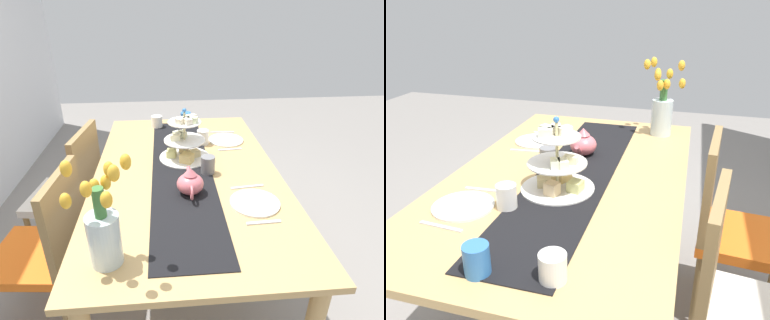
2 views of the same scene
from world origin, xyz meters
TOP-DOWN VIEW (x-y plane):
  - ground_plane at (0.00, 0.00)m, footprint 8.00×8.00m
  - dining_table at (0.00, 0.00)m, footprint 1.71×1.00m
  - chair_left at (-0.24, 0.73)m, footprint 0.46×0.46m
  - chair_right at (0.31, 0.73)m, footprint 0.47×0.47m
  - table_runner at (0.00, 0.03)m, footprint 1.51×0.32m
  - tiered_cake_stand at (0.16, 0.00)m, footprint 0.30×0.30m
  - teapot at (-0.23, 0.00)m, footprint 0.24×0.13m
  - tulip_vase at (-0.66, 0.33)m, footprint 0.20×0.23m
  - cream_jug at (0.69, 0.17)m, footprint 0.08×0.08m
  - dinner_plate_left at (-0.35, -0.29)m, footprint 0.23×0.23m
  - fork_left at (-0.49, -0.29)m, footprint 0.02×0.15m
  - knife_left at (-0.20, -0.29)m, footprint 0.03×0.17m
  - dinner_plate_right at (0.40, -0.29)m, footprint 0.23×0.23m
  - fork_right at (0.25, -0.29)m, footprint 0.03×0.15m
  - knife_right at (0.54, -0.29)m, footprint 0.03×0.17m
  - mug_grey at (-0.04, -0.11)m, footprint 0.08×0.08m
  - mug_white_text at (0.36, -0.13)m, footprint 0.08×0.08m
  - mug_orange at (0.72, -0.05)m, footprint 0.08×0.08m

SIDE VIEW (x-z plane):
  - ground_plane at x=0.00m, z-range 0.00..0.00m
  - chair_left at x=-0.24m, z-range 0.05..0.96m
  - chair_right at x=0.31m, z-range 0.05..0.96m
  - dining_table at x=0.00m, z-range 0.28..1.05m
  - table_runner at x=0.00m, z-range 0.77..0.77m
  - fork_left at x=-0.49m, z-range 0.77..0.78m
  - knife_left at x=-0.20m, z-range 0.77..0.78m
  - fork_right at x=0.25m, z-range 0.77..0.78m
  - knife_right at x=0.54m, z-range 0.77..0.78m
  - dinner_plate_left at x=-0.35m, z-range 0.77..0.78m
  - dinner_plate_right at x=0.40m, z-range 0.77..0.78m
  - cream_jug at x=0.69m, z-range 0.77..0.85m
  - mug_white_text at x=0.36m, z-range 0.77..0.86m
  - mug_orange at x=0.72m, z-range 0.77..0.86m
  - mug_grey at x=-0.04m, z-range 0.77..0.87m
  - teapot at x=-0.23m, z-range 0.76..0.90m
  - tiered_cake_stand at x=0.16m, z-range 0.71..1.02m
  - tulip_vase at x=-0.66m, z-range 0.71..1.13m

